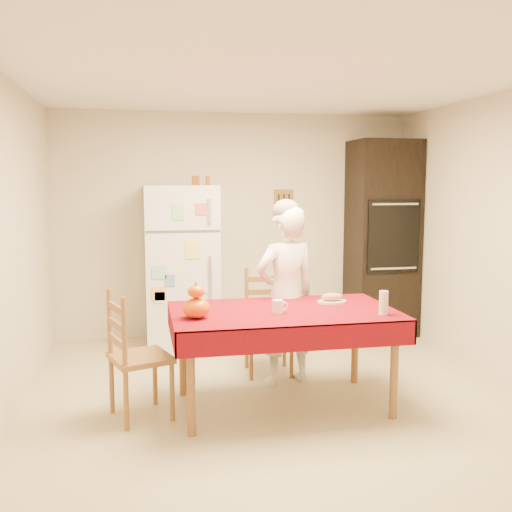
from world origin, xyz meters
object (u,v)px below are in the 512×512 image
object	(u,v)px
coffee_mug	(278,307)
pumpkin_lower	(196,308)
refrigerator	(181,266)
chair_left	(132,351)
dining_table	(283,319)
bread_plate	(332,302)
wine_glass	(384,303)
chair_far	(267,317)
seated_woman	(286,296)
oven_cabinet	(382,238)

from	to	relation	value
coffee_mug	pumpkin_lower	distance (m)	0.61
refrigerator	chair_left	world-z (taller)	refrigerator
dining_table	refrigerator	bearing A→B (deg)	108.80
bread_plate	dining_table	bearing A→B (deg)	-158.92
pumpkin_lower	refrigerator	bearing A→B (deg)	89.01
dining_table	wine_glass	bearing A→B (deg)	-23.51
chair_far	seated_woman	world-z (taller)	seated_woman
dining_table	chair_left	size ratio (longest dim) A/B	1.79
dining_table	chair_far	size ratio (longest dim) A/B	1.79
pumpkin_lower	bread_plate	world-z (taller)	pumpkin_lower
seated_woman	bread_plate	world-z (taller)	seated_woman
chair_far	refrigerator	bearing A→B (deg)	127.99
chair_left	oven_cabinet	bearing A→B (deg)	-73.53
dining_table	pumpkin_lower	distance (m)	0.70
seated_woman	dining_table	bearing A→B (deg)	59.07
bread_plate	pumpkin_lower	bearing A→B (deg)	-164.51
chair_left	bread_plate	bearing A→B (deg)	-101.61
dining_table	chair_far	xyz separation A→B (m)	(0.07, 0.84, -0.18)
coffee_mug	wine_glass	world-z (taller)	wine_glass
coffee_mug	pumpkin_lower	bearing A→B (deg)	-176.79
dining_table	chair_left	bearing A→B (deg)	-179.07
seated_woman	bread_plate	distance (m)	0.45
oven_cabinet	chair_left	size ratio (longest dim) A/B	2.32
oven_cabinet	coffee_mug	world-z (taller)	oven_cabinet
chair_far	pumpkin_lower	bearing A→B (deg)	-123.33
wine_glass	bread_plate	bearing A→B (deg)	116.47
chair_far	coffee_mug	bearing A→B (deg)	-94.46
bread_plate	chair_far	bearing A→B (deg)	119.71
chair_left	seated_woman	bearing A→B (deg)	-86.35
oven_cabinet	coffee_mug	size ratio (longest dim) A/B	22.00
wine_glass	dining_table	bearing A→B (deg)	156.49
oven_cabinet	pumpkin_lower	size ratio (longest dim) A/B	11.24
chair_far	pumpkin_lower	size ratio (longest dim) A/B	4.85
oven_cabinet	seated_woman	size ratio (longest dim) A/B	1.44
bread_plate	seated_woman	bearing A→B (deg)	132.29
coffee_mug	chair_far	bearing A→B (deg)	81.91
oven_cabinet	chair_far	size ratio (longest dim) A/B	2.32
refrigerator	dining_table	world-z (taller)	refrigerator
chair_left	pumpkin_lower	world-z (taller)	chair_left
dining_table	bread_plate	size ratio (longest dim) A/B	7.08
wine_glass	coffee_mug	bearing A→B (deg)	165.57
dining_table	wine_glass	distance (m)	0.76
chair_far	wine_glass	xyz separation A→B (m)	(0.62, -1.14, 0.34)
bread_plate	refrigerator	bearing A→B (deg)	122.58
dining_table	bread_plate	bearing A→B (deg)	21.08
oven_cabinet	wine_glass	size ratio (longest dim) A/B	12.50
pumpkin_lower	oven_cabinet	bearing A→B (deg)	41.68
chair_far	coffee_mug	size ratio (longest dim) A/B	9.50
chair_left	dining_table	bearing A→B (deg)	-107.58
refrigerator	pumpkin_lower	distance (m)	2.01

